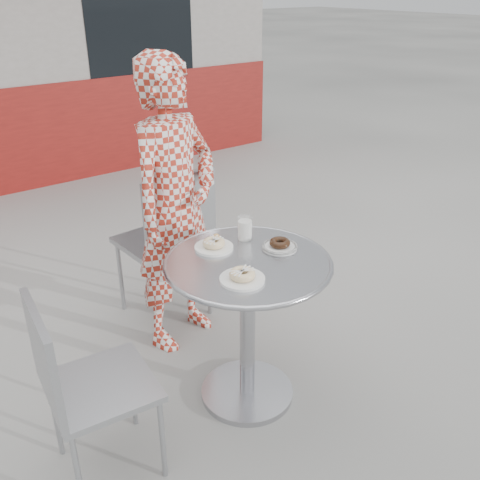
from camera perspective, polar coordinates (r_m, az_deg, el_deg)
ground at (r=2.87m, az=0.57°, el=-15.44°), size 60.00×60.00×0.00m
bistro_table at (r=2.48m, az=0.83°, el=-6.05°), size 0.76×0.76×0.77m
chair_far at (r=3.30m, az=-7.95°, el=-3.28°), size 0.48×0.49×0.97m
chair_left at (r=2.40m, az=-14.38°, el=-18.08°), size 0.45×0.44×0.85m
seated_person at (r=2.87m, az=-6.89°, el=3.40°), size 0.68×0.55×1.60m
plate_far at (r=2.49m, az=-2.79°, el=-0.48°), size 0.18×0.18×0.05m
plate_near at (r=2.22m, az=0.24°, el=-3.91°), size 0.19×0.19×0.05m
plate_checker at (r=2.50m, az=4.26°, el=-0.58°), size 0.17×0.17×0.04m
milk_cup at (r=2.56m, az=0.53°, el=1.19°), size 0.07×0.07×0.11m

